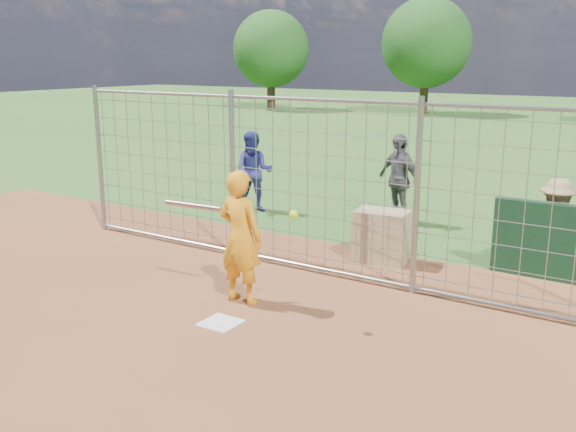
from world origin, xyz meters
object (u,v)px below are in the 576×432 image
Objects in this scene: bystander_a at (254,172)px; equipment_bin at (381,236)px; batter at (241,237)px; bystander_c at (555,227)px; bystander_b at (398,179)px.

bystander_a reaches higher than equipment_bin.
bystander_c is at bearing -132.46° from batter.
bystander_a is 2.92m from bystander_b.
bystander_b is at bearing -89.03° from batter.
bystander_c is at bearing 10.17° from equipment_bin.
equipment_bin is (3.60, -1.63, -0.41)m from bystander_a.
bystander_a is 6.01m from bystander_c.
bystander_a is 0.96× the size of bystander_b.
equipment_bin is at bearing -5.02° from bystander_c.
bystander_c is at bearing -2.53° from bystander_b.
bystander_b is at bearing -50.00° from bystander_c.
bystander_c is 1.78× the size of equipment_bin.
bystander_c is (3.13, 3.28, -0.15)m from batter.
bystander_b reaches higher than bystander_a.
batter is 2.68m from equipment_bin.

